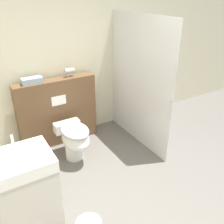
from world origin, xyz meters
TOP-DOWN VIEW (x-y plane):
  - ground_plane at (0.00, 0.00)m, footprint 12.00×12.00m
  - wall_back at (0.00, 2.17)m, footprint 8.00×0.06m
  - partition_panel at (-0.26, 1.99)m, footprint 1.21×0.21m
  - shower_glass at (0.83, 1.41)m, footprint 0.04×1.46m
  - toilet at (-0.24, 1.42)m, footprint 0.38×0.64m
  - sink_vanity at (-1.12, 0.43)m, footprint 0.54×0.45m
  - hair_drier at (-0.01, 2.00)m, footprint 0.17×0.07m
  - folded_towel at (-0.58, 1.99)m, footprint 0.28×0.14m

SIDE VIEW (x-z plane):
  - ground_plane at x=0.00m, z-range 0.00..0.00m
  - toilet at x=-0.24m, z-range 0.07..0.60m
  - sink_vanity at x=-1.12m, z-range -0.07..1.08m
  - partition_panel at x=-0.26m, z-range 0.00..1.05m
  - shower_glass at x=0.83m, z-range 0.00..1.95m
  - folded_towel at x=-0.58m, z-range 1.05..1.14m
  - hair_drier at x=-0.01m, z-range 1.08..1.20m
  - wall_back at x=0.00m, z-range 0.00..2.50m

